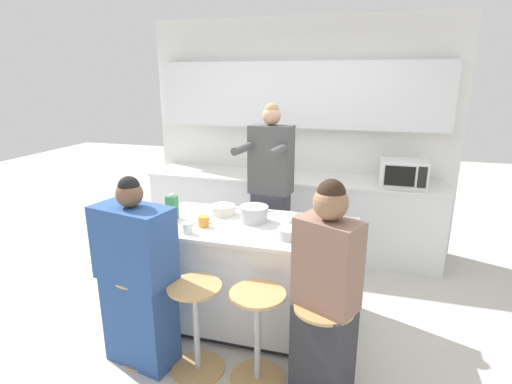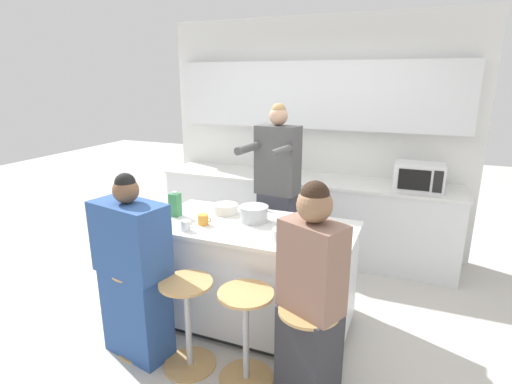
{
  "view_description": "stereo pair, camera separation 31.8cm",
  "coord_description": "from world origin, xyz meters",
  "views": [
    {
      "loc": [
        0.85,
        -2.86,
        2.02
      ],
      "look_at": [
        0.0,
        0.08,
        1.14
      ],
      "focal_mm": 28.0,
      "sensor_mm": 36.0,
      "label": 1
    },
    {
      "loc": [
        1.15,
        -2.75,
        2.02
      ],
      "look_at": [
        0.0,
        0.08,
        1.14
      ],
      "focal_mm": 28.0,
      "sensor_mm": 36.0,
      "label": 2
    }
  ],
  "objects": [
    {
      "name": "bar_stool_rightmost",
      "position": [
        0.65,
        -0.68,
        0.37
      ],
      "size": [
        0.38,
        0.38,
        0.67
      ],
      "color": "tan",
      "rests_on": "ground_plane"
    },
    {
      "name": "back_counter",
      "position": [
        0.0,
        1.59,
        0.46
      ],
      "size": [
        3.39,
        0.66,
        0.91
      ],
      "color": "silver",
      "rests_on": "ground_plane"
    },
    {
      "name": "kitchen_island",
      "position": [
        0.0,
        0.0,
        0.45
      ],
      "size": [
        1.63,
        0.83,
        0.89
      ],
      "color": "black",
      "rests_on": "ground_plane"
    },
    {
      "name": "microwave",
      "position": [
        1.21,
        1.54,
        1.05
      ],
      "size": [
        0.48,
        0.35,
        0.27
      ],
      "color": "white",
      "rests_on": "back_counter"
    },
    {
      "name": "mixing_bowl_steel",
      "position": [
        0.33,
        -0.18,
        0.93
      ],
      "size": [
        0.18,
        0.18,
        0.08
      ],
      "color": "#B7BABC",
      "rests_on": "kitchen_island"
    },
    {
      "name": "coffee_cup_far",
      "position": [
        -0.37,
        -0.14,
        0.93
      ],
      "size": [
        0.12,
        0.09,
        0.08
      ],
      "color": "orange",
      "rests_on": "kitchen_island"
    },
    {
      "name": "juice_carton",
      "position": [
        -0.69,
        -0.04,
        0.99
      ],
      "size": [
        0.08,
        0.08,
        0.21
      ],
      "color": "#38844C",
      "rests_on": "kitchen_island"
    },
    {
      "name": "person_seated_near",
      "position": [
        0.66,
        -0.67,
        0.69
      ],
      "size": [
        0.43,
        0.38,
        1.48
      ],
      "rotation": [
        0.0,
        0.0,
        -0.45
      ],
      "color": "#333338",
      "rests_on": "ground_plane"
    },
    {
      "name": "cooking_pot",
      "position": [
        -0.02,
        0.08,
        0.95
      ],
      "size": [
        0.32,
        0.24,
        0.13
      ],
      "color": "#B7BABC",
      "rests_on": "kitchen_island"
    },
    {
      "name": "banana_bunch",
      "position": [
        0.41,
        0.17,
        0.92
      ],
      "size": [
        0.18,
        0.13,
        0.06
      ],
      "color": "yellow",
      "rests_on": "kitchen_island"
    },
    {
      "name": "ground_plane",
      "position": [
        0.0,
        0.0,
        0.0
      ],
      "size": [
        16.0,
        16.0,
        0.0
      ],
      "primitive_type": "plane",
      "color": "beige"
    },
    {
      "name": "wall_back",
      "position": [
        0.0,
        1.91,
        1.54
      ],
      "size": [
        3.65,
        0.22,
        2.7
      ],
      "color": "silver",
      "rests_on": "ground_plane"
    },
    {
      "name": "fruit_bowl",
      "position": [
        -0.32,
        0.18,
        0.93
      ],
      "size": [
        0.21,
        0.21,
        0.08
      ],
      "color": "silver",
      "rests_on": "kitchen_island"
    },
    {
      "name": "person_wrapped_blanket",
      "position": [
        -0.65,
        -0.67,
        0.65
      ],
      "size": [
        0.59,
        0.39,
        1.4
      ],
      "rotation": [
        0.0,
        0.0,
        -0.21
      ],
      "color": "#2D5193",
      "rests_on": "ground_plane"
    },
    {
      "name": "bar_stool_center_right",
      "position": [
        0.22,
        -0.64,
        0.37
      ],
      "size": [
        0.38,
        0.38,
        0.67
      ],
      "color": "tan",
      "rests_on": "ground_plane"
    },
    {
      "name": "coffee_cup_near",
      "position": [
        -0.42,
        -0.3,
        0.93
      ],
      "size": [
        0.11,
        0.08,
        0.08
      ],
      "color": "white",
      "rests_on": "kitchen_island"
    },
    {
      "name": "person_cooking",
      "position": [
        -0.03,
        0.69,
        0.89
      ],
      "size": [
        0.45,
        0.61,
        1.8
      ],
      "rotation": [
        0.0,
        0.0,
        -0.11
      ],
      "color": "#383842",
      "rests_on": "ground_plane"
    },
    {
      "name": "bar_stool_center_left",
      "position": [
        -0.22,
        -0.66,
        0.37
      ],
      "size": [
        0.38,
        0.38,
        0.67
      ],
      "color": "tan",
      "rests_on": "ground_plane"
    },
    {
      "name": "bar_stool_leftmost",
      "position": [
        -0.65,
        -0.63,
        0.37
      ],
      "size": [
        0.38,
        0.38,
        0.67
      ],
      "color": "tan",
      "rests_on": "ground_plane"
    },
    {
      "name": "potted_plant",
      "position": [
        -0.24,
        1.59,
        1.05
      ],
      "size": [
        0.17,
        0.17,
        0.25
      ],
      "color": "#93563D",
      "rests_on": "back_counter"
    }
  ]
}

